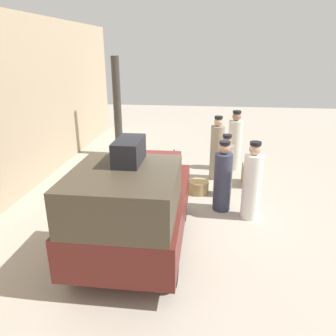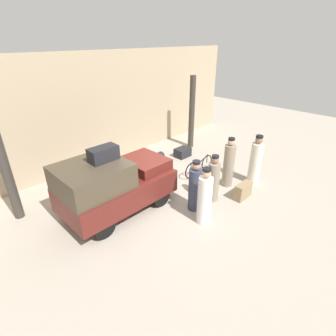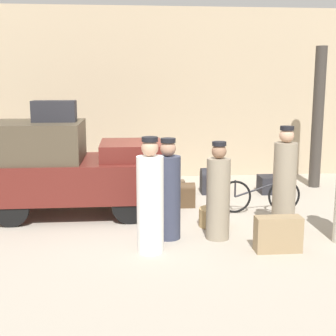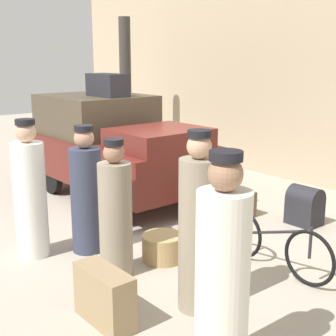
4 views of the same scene
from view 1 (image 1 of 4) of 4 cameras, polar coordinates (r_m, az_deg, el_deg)
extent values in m
plane|color=#A89E8E|center=(7.98, 1.27, -6.97)|extent=(30.00, 30.00, 0.00)
cube|color=tan|center=(8.62, -27.01, 8.73)|extent=(16.00, 0.15, 4.50)
cylinder|color=#38332D|center=(11.71, -8.82, 10.41)|extent=(0.27, 0.27, 3.41)
cylinder|color=black|center=(7.61, -10.02, -5.92)|extent=(0.66, 0.12, 0.66)
cylinder|color=black|center=(7.33, 2.75, -6.69)|extent=(0.66, 0.12, 0.66)
cylinder|color=black|center=(5.88, -16.04, -14.95)|extent=(0.66, 0.12, 0.66)
cylinder|color=black|center=(5.51, 1.05, -16.72)|extent=(0.66, 0.12, 0.66)
cube|color=#591E19|center=(6.32, -5.59, -7.49)|extent=(3.45, 1.84, 0.73)
cube|color=#473D2D|center=(5.32, -7.61, -4.31)|extent=(1.90, 1.69, 0.74)
cube|color=#591E19|center=(7.11, -3.85, 0.45)|extent=(1.21, 1.43, 0.33)
torus|color=black|center=(10.22, 1.04, 1.24)|extent=(0.66, 0.04, 0.66)
torus|color=black|center=(9.28, 0.42, -0.75)|extent=(0.66, 0.04, 0.66)
cylinder|color=#232328|center=(9.69, 0.75, 1.19)|extent=(1.01, 0.04, 0.36)
cylinder|color=#232328|center=(9.22, 0.42, 0.23)|extent=(0.04, 0.04, 0.34)
cylinder|color=#232328|center=(10.16, 1.05, 2.22)|extent=(0.04, 0.04, 0.37)
cylinder|color=tan|center=(8.75, 5.35, -3.32)|extent=(0.53, 0.53, 0.33)
cylinder|color=white|center=(7.49, 14.35, -3.23)|extent=(0.41, 0.41, 1.49)
sphere|color=tan|center=(7.20, 14.95, 3.16)|extent=(0.25, 0.25, 0.25)
cylinder|color=black|center=(7.16, 15.04, 4.16)|extent=(0.24, 0.24, 0.07)
cylinder|color=gray|center=(9.60, 8.49, 2.64)|extent=(0.39, 0.39, 1.57)
sphere|color=tan|center=(9.37, 8.78, 7.95)|extent=(0.24, 0.24, 0.24)
cylinder|color=black|center=(9.34, 8.82, 8.70)|extent=(0.23, 0.23, 0.07)
cylinder|color=gray|center=(8.52, 9.91, -0.48)|extent=(0.39, 0.39, 1.35)
sphere|color=#936B51|center=(8.28, 10.24, 4.69)|extent=(0.24, 0.24, 0.24)
cylinder|color=black|center=(8.25, 10.29, 5.52)|extent=(0.23, 0.23, 0.07)
cylinder|color=#33384C|center=(7.75, 9.47, -2.45)|extent=(0.41, 0.41, 1.39)
sphere|color=tan|center=(7.48, 9.83, 3.38)|extent=(0.26, 0.26, 0.26)
cylinder|color=black|center=(7.44, 9.89, 4.35)|extent=(0.24, 0.24, 0.07)
cylinder|color=silver|center=(10.47, 11.53, 3.89)|extent=(0.43, 0.43, 1.56)
sphere|color=#936B51|center=(10.26, 11.89, 8.78)|extent=(0.27, 0.27, 0.27)
cylinder|color=black|center=(10.24, 11.94, 9.53)|extent=(0.25, 0.25, 0.07)
cube|color=#232328|center=(10.80, -7.25, 1.43)|extent=(0.70, 0.51, 0.40)
cube|color=#4C3823|center=(8.46, -3.90, -3.90)|extent=(0.60, 0.25, 0.39)
cylinder|color=#4C3823|center=(8.38, -3.93, -2.68)|extent=(0.60, 0.25, 0.25)
cube|color=brown|center=(8.50, -8.80, -3.89)|extent=(0.58, 0.25, 0.41)
cube|color=#937A56|center=(9.48, 13.69, -1.21)|extent=(0.71, 0.27, 0.55)
cube|color=#232328|center=(9.48, -9.80, -1.38)|extent=(0.48, 0.38, 0.41)
cylinder|color=#232328|center=(9.41, -9.87, -0.22)|extent=(0.48, 0.38, 0.38)
cube|color=#232328|center=(5.51, -6.80, 2.97)|extent=(0.82, 0.42, 0.41)
camera|label=2|loc=(5.18, 83.68, 18.13)|focal=28.00mm
camera|label=3|loc=(10.28, 57.33, 5.14)|focal=50.00mm
camera|label=4|loc=(12.81, 22.74, 13.72)|focal=50.00mm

